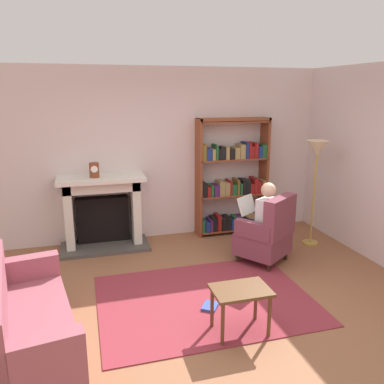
{
  "coord_description": "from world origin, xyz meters",
  "views": [
    {
      "loc": [
        -1.24,
        -3.55,
        2.32
      ],
      "look_at": [
        0.1,
        1.2,
        1.05
      ],
      "focal_mm": 36.63,
      "sensor_mm": 36.0,
      "label": 1
    }
  ],
  "objects": [
    {
      "name": "armchair_reading",
      "position": [
        1.14,
        1.05,
        0.42
      ],
      "size": [
        0.88,
        0.88,
        0.97
      ],
      "rotation": [
        0.0,
        0.0,
        3.76
      ],
      "color": "#331E14",
      "rests_on": "ground"
    },
    {
      "name": "sofa_floral",
      "position": [
        -1.85,
        -0.21,
        0.32
      ],
      "size": [
        0.99,
        1.79,
        0.85
      ],
      "rotation": [
        0.0,
        0.0,
        1.73
      ],
      "color": "#964E5B",
      "rests_on": "ground"
    },
    {
      "name": "bookshelf",
      "position": [
        1.12,
        2.33,
        0.89
      ],
      "size": [
        1.19,
        0.32,
        1.91
      ],
      "color": "brown",
      "rests_on": "ground"
    },
    {
      "name": "side_table",
      "position": [
        0.14,
        -0.39,
        0.4
      ],
      "size": [
        0.56,
        0.39,
        0.47
      ],
      "color": "brown",
      "rests_on": "ground"
    },
    {
      "name": "ground",
      "position": [
        0.0,
        0.0,
        0.0
      ],
      "size": [
        14.0,
        14.0,
        0.0
      ],
      "primitive_type": "plane",
      "color": "#8E593B"
    },
    {
      "name": "mantel_clock",
      "position": [
        -1.09,
        2.2,
        1.22
      ],
      "size": [
        0.14,
        0.14,
        0.21
      ],
      "color": "brown",
      "rests_on": "fireplace"
    },
    {
      "name": "floor_lamp",
      "position": [
        2.11,
        1.49,
        1.37
      ],
      "size": [
        0.32,
        0.32,
        1.62
      ],
      "color": "#B7933F",
      "rests_on": "ground"
    },
    {
      "name": "back_wall",
      "position": [
        0.0,
        2.55,
        1.35
      ],
      "size": [
        5.6,
        0.1,
        2.7
      ],
      "primitive_type": "cube",
      "color": "silver",
      "rests_on": "ground"
    },
    {
      "name": "scattered_books",
      "position": [
        0.18,
        0.17,
        0.03
      ],
      "size": [
        0.6,
        0.37,
        0.03
      ],
      "color": "#334CA5",
      "rests_on": "area_rug"
    },
    {
      "name": "fireplace",
      "position": [
        -1.0,
        2.3,
        0.59
      ],
      "size": [
        1.31,
        0.64,
        1.11
      ],
      "color": "#4C4742",
      "rests_on": "ground"
    },
    {
      "name": "seated_reader",
      "position": [
        1.07,
        1.15,
        0.62
      ],
      "size": [
        0.56,
        0.59,
        1.14
      ],
      "rotation": [
        0.0,
        0.0,
        3.76
      ],
      "color": "silver",
      "rests_on": "ground"
    },
    {
      "name": "side_wall_right",
      "position": [
        2.65,
        1.25,
        1.35
      ],
      "size": [
        0.1,
        5.2,
        2.7
      ],
      "primitive_type": "cube",
      "color": "silver",
      "rests_on": "ground"
    },
    {
      "name": "area_rug",
      "position": [
        0.0,
        0.3,
        0.01
      ],
      "size": [
        2.4,
        1.8,
        0.01
      ],
      "primitive_type": "cube",
      "color": "maroon",
      "rests_on": "ground"
    }
  ]
}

